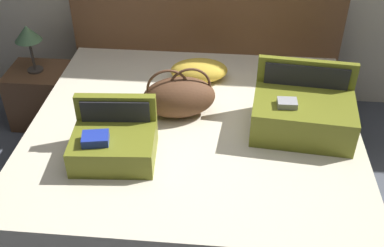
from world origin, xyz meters
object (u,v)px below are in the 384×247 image
at_px(nightstand, 41,96).
at_px(hard_case_medium, 114,142).
at_px(pillow_near_headboard, 199,70).
at_px(duffel_bag, 179,97).
at_px(hard_case_large, 303,113).
at_px(pillow_center_head, 311,76).
at_px(bed, 194,157).
at_px(table_lamp, 28,35).

bearing_deg(nightstand, hard_case_medium, -50.12).
distance_m(hard_case_medium, pillow_near_headboard, 0.98).
height_order(duffel_bag, nightstand, duffel_bag).
bearing_deg(hard_case_large, pillow_near_headboard, 145.70).
xyz_separation_m(hard_case_large, pillow_center_head, (0.11, 0.53, -0.05)).
distance_m(pillow_near_headboard, nightstand, 1.34).
xyz_separation_m(bed, hard_case_medium, (-0.41, -0.36, 0.37)).
distance_m(bed, table_lamp, 1.54).
distance_m(pillow_near_headboard, table_lamp, 1.29).
xyz_separation_m(duffel_bag, table_lamp, (-1.19, 0.60, 0.08)).
height_order(hard_case_large, nightstand, hard_case_large).
xyz_separation_m(pillow_near_headboard, table_lamp, (-1.28, 0.15, 0.14)).
bearing_deg(bed, nightstand, 151.96).
bearing_deg(hard_case_large, nightstand, 165.46).
relative_size(pillow_near_headboard, nightstand, 0.87).
distance_m(bed, hard_case_medium, 0.66).
height_order(hard_case_medium, pillow_near_headboard, hard_case_medium).
xyz_separation_m(pillow_near_headboard, pillow_center_head, (0.77, -0.02, 0.00)).
bearing_deg(nightstand, pillow_near_headboard, -6.91).
height_order(nightstand, table_lamp, table_lamp).
distance_m(hard_case_large, table_lamp, 2.06).
bearing_deg(pillow_near_headboard, table_lamp, 173.09).
relative_size(bed, pillow_near_headboard, 5.01).
distance_m(hard_case_large, pillow_center_head, 0.54).
xyz_separation_m(bed, nightstand, (-1.29, 0.69, -0.04)).
bearing_deg(duffel_bag, hard_case_medium, -124.83).
height_order(pillow_near_headboard, pillow_center_head, pillow_center_head).
bearing_deg(pillow_near_headboard, duffel_bag, -101.42).
relative_size(nightstand, table_lamp, 1.24).
bearing_deg(table_lamp, hard_case_medium, -50.12).
height_order(hard_case_large, table_lamp, hard_case_large).
xyz_separation_m(nightstand, table_lamp, (0.00, 0.00, 0.53)).
relative_size(hard_case_large, pillow_center_head, 1.39).
relative_size(hard_case_large, duffel_bag, 1.24).
xyz_separation_m(duffel_bag, pillow_near_headboard, (0.09, 0.44, -0.06)).
height_order(pillow_center_head, table_lamp, table_lamp).
height_order(hard_case_large, hard_case_medium, hard_case_large).
relative_size(hard_case_large, pillow_near_headboard, 1.55).
bearing_deg(hard_case_medium, duffel_bag, 51.02).
relative_size(bed, duffel_bag, 4.02).
xyz_separation_m(hard_case_large, nightstand, (-1.94, 0.70, -0.44)).
bearing_deg(duffel_bag, pillow_near_headboard, 78.58).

